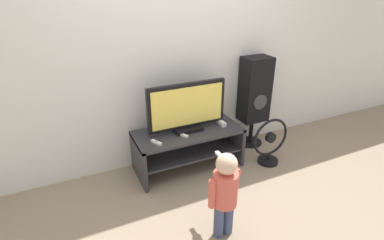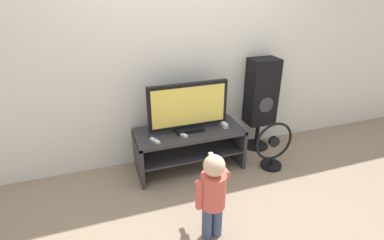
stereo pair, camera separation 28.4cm
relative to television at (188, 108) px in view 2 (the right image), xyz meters
name	(u,v)px [view 2 (the right image)]	position (x,y,z in m)	size (l,w,h in m)	color
ground_plane	(197,179)	(0.00, -0.27, -0.71)	(16.00, 16.00, 0.00)	gray
wall_back	(178,44)	(0.00, 0.31, 0.59)	(10.00, 0.06, 2.60)	silver
tv_stand	(189,143)	(0.00, -0.02, -0.41)	(1.15, 0.50, 0.45)	#2D2D33
television	(188,108)	(0.00, 0.00, 0.00)	(0.85, 0.20, 0.52)	black
game_console	(223,124)	(0.39, -0.03, -0.23)	(0.05, 0.17, 0.05)	white
remote_primary	(155,141)	(-0.39, -0.14, -0.24)	(0.09, 0.13, 0.03)	white
remote_secondary	(183,134)	(-0.10, -0.11, -0.24)	(0.09, 0.13, 0.03)	white
child	(213,190)	(-0.14, -1.03, -0.26)	(0.29, 0.44, 0.76)	#3F4C72
speaker_tower	(261,94)	(0.95, 0.14, -0.01)	(0.33, 0.30, 1.12)	black
floor_fan	(273,148)	(0.87, -0.33, -0.46)	(0.45, 0.23, 0.55)	black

